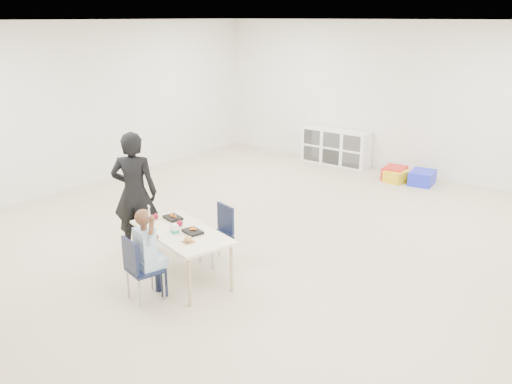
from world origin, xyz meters
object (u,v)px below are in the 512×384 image
Objects in this scene: cubby_shelf at (336,147)px; adult at (134,193)px; child at (143,250)px; table at (183,255)px; chair_near at (145,268)px.

adult is at bearing -88.53° from cubby_shelf.
child is 6.18m from cubby_shelf.
cubby_shelf reaches higher than table.
child reaches higher than cubby_shelf.
adult is at bearing 157.89° from chair_near.
table is at bearing 132.60° from adult.
chair_near is 0.63× the size of child.
table is 1.00× the size of cubby_shelf.
chair_near is 0.50× the size of cubby_shelf.
chair_near is 0.46× the size of adult.
child is at bearing 0.00° from chair_near.
adult is (0.14, -5.28, 0.42)m from cubby_shelf.
child is at bearing -79.05° from cubby_shelf.
chair_near is 1.36m from adult.
child is 0.72× the size of adult.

